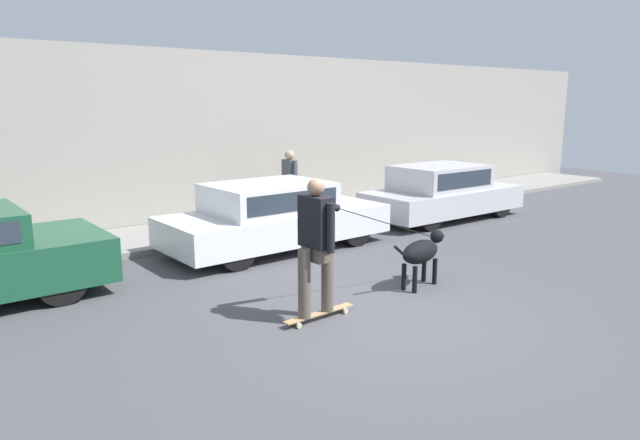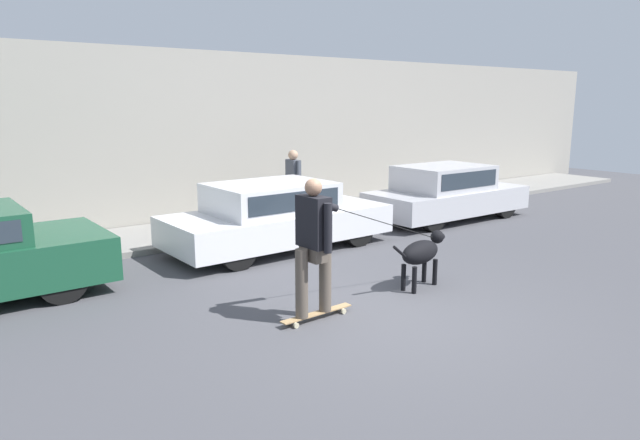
% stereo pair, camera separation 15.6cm
% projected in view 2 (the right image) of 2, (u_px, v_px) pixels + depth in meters
% --- Properties ---
extents(ground_plane, '(36.00, 36.00, 0.00)m').
position_uv_depth(ground_plane, '(374.00, 314.00, 7.37)').
color(ground_plane, '#47474C').
extents(back_wall, '(32.00, 0.30, 3.82)m').
position_uv_depth(back_wall, '(165.00, 139.00, 12.43)').
color(back_wall, '#9E998E').
rests_on(back_wall, ground_plane).
extents(sidewalk_curb, '(30.00, 2.14, 0.11)m').
position_uv_depth(sidewalk_curb, '(192.00, 232.00, 11.82)').
color(sidewalk_curb, gray).
rests_on(sidewalk_curb, ground_plane).
extents(parked_car_1, '(4.25, 1.86, 1.25)m').
position_uv_depth(parked_car_1, '(276.00, 217.00, 10.55)').
color(parked_car_1, black).
rests_on(parked_car_1, ground_plane).
extents(parked_car_2, '(3.99, 1.66, 1.27)m').
position_uv_depth(parked_car_2, '(446.00, 194.00, 13.25)').
color(parked_car_2, black).
rests_on(parked_car_2, ground_plane).
extents(dog, '(1.26, 0.48, 0.79)m').
position_uv_depth(dog, '(422.00, 252.00, 8.35)').
color(dog, black).
rests_on(dog, ground_plane).
extents(skateboarder, '(2.94, 0.64, 1.79)m').
position_uv_depth(skateboarder, '(315.00, 241.00, 6.97)').
color(skateboarder, beige).
rests_on(skateboarder, ground_plane).
extents(pedestrian_with_bag, '(0.22, 0.66, 1.54)m').
position_uv_depth(pedestrian_with_bag, '(294.00, 181.00, 12.85)').
color(pedestrian_with_bag, brown).
rests_on(pedestrian_with_bag, sidewalk_curb).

